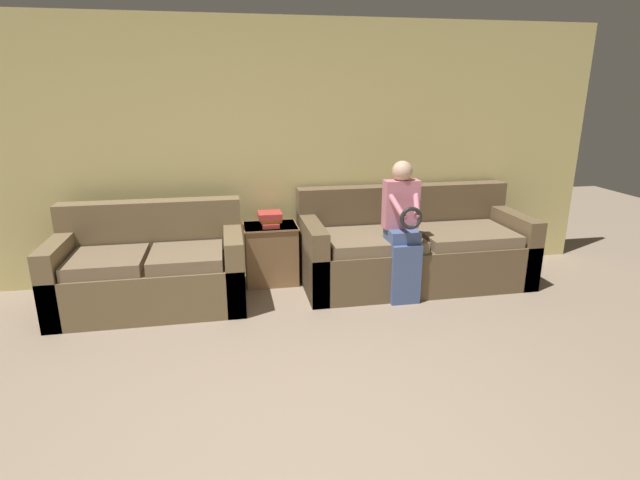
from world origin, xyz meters
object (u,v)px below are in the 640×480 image
Objects in this scene: side_shelf at (271,253)px; book_stack at (270,219)px; couch_main at (412,250)px; couch_side at (151,271)px; child_left_seated at (403,226)px.

book_stack is (-0.00, -0.00, 0.36)m from side_shelf.
book_stack reaches higher than side_shelf.
couch_side is at bearing -177.42° from couch_main.
couch_main reaches higher than book_stack.
child_left_seated is 2.15× the size of side_shelf.
child_left_seated is at bearing -6.98° from couch_side.
side_shelf is (-1.41, 0.24, -0.03)m from couch_main.
book_stack is (1.11, 0.35, 0.34)m from couch_side.
couch_side is 1.21m from book_stack.
couch_main is 0.60m from child_left_seated.
side_shelf is (-1.15, 0.63, -0.40)m from child_left_seated.
couch_main reaches higher than couch_side.
side_shelf is at bearing 170.31° from couch_main.
child_left_seated is at bearing -28.77° from side_shelf.
couch_side is 1.17m from side_shelf.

